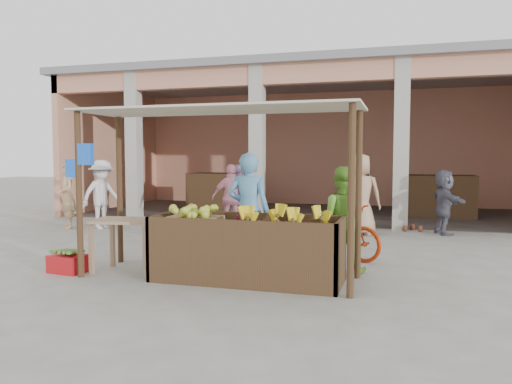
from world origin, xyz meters
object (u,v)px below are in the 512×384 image
(vendor_green, at_px, (341,216))
(fruit_stall, at_px, (247,252))
(motorcycle, at_px, (334,230))
(red_crate, at_px, (68,264))
(side_table, at_px, (128,228))
(vendor_blue, at_px, (249,207))

(vendor_green, bearing_deg, fruit_stall, 40.93)
(fruit_stall, height_order, motorcycle, motorcycle)
(red_crate, xyz_separation_m, vendor_green, (3.88, 1.22, 0.70))
(side_table, xyz_separation_m, red_crate, (-0.85, -0.27, -0.52))
(side_table, height_order, vendor_green, vendor_green)
(side_table, relative_size, vendor_blue, 0.56)
(side_table, bearing_deg, vendor_green, 7.82)
(fruit_stall, xyz_separation_m, vendor_blue, (-0.21, 0.73, 0.55))
(fruit_stall, xyz_separation_m, vendor_green, (1.17, 0.95, 0.43))
(fruit_stall, bearing_deg, side_table, 179.69)
(side_table, xyz_separation_m, vendor_green, (3.03, 0.94, 0.17))
(vendor_green, bearing_deg, motorcycle, -74.33)
(motorcycle, bearing_deg, vendor_green, -142.87)
(side_table, bearing_deg, motorcycle, 24.83)
(red_crate, distance_m, motorcycle, 4.26)
(red_crate, height_order, vendor_blue, vendor_blue)
(vendor_blue, distance_m, vendor_green, 1.40)
(fruit_stall, xyz_separation_m, red_crate, (-2.71, -0.26, -0.27))
(vendor_blue, xyz_separation_m, vendor_green, (1.38, 0.22, -0.12))
(red_crate, bearing_deg, vendor_green, 25.23)
(fruit_stall, distance_m, vendor_green, 1.57)
(vendor_green, bearing_deg, side_table, 19.14)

